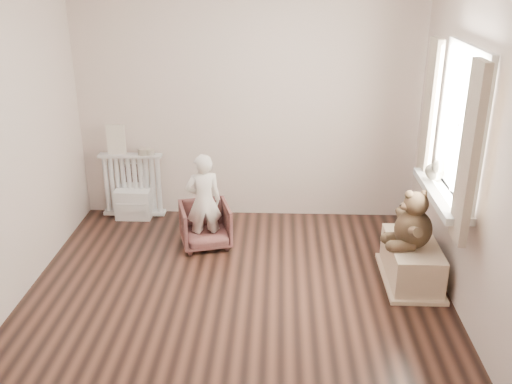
{
  "coord_description": "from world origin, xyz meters",
  "views": [
    {
      "loc": [
        0.34,
        -4.06,
        2.63
      ],
      "look_at": [
        0.15,
        0.45,
        0.8
      ],
      "focal_mm": 40.0,
      "sensor_mm": 36.0,
      "label": 1
    }
  ],
  "objects_px": {
    "radiator": "(132,182)",
    "teddy_bear": "(415,214)",
    "toy_bench": "(412,260)",
    "child": "(204,201)",
    "plush_cat": "(435,169)",
    "toy_vanity": "(134,193)",
    "armchair": "(205,225)"
  },
  "relations": [
    {
      "from": "radiator",
      "to": "child",
      "type": "distance_m",
      "value": 1.15
    },
    {
      "from": "plush_cat",
      "to": "armchair",
      "type": "bearing_deg",
      "value": 165.71
    },
    {
      "from": "toy_vanity",
      "to": "radiator",
      "type": "bearing_deg",
      "value": 109.49
    },
    {
      "from": "toy_vanity",
      "to": "armchair",
      "type": "xyz_separation_m",
      "value": [
        0.87,
        -0.66,
        -0.06
      ]
    },
    {
      "from": "child",
      "to": "radiator",
      "type": "bearing_deg",
      "value": -56.09
    },
    {
      "from": "child",
      "to": "toy_bench",
      "type": "bearing_deg",
      "value": 147.95
    },
    {
      "from": "armchair",
      "to": "teddy_bear",
      "type": "height_order",
      "value": "teddy_bear"
    },
    {
      "from": "child",
      "to": "plush_cat",
      "type": "relative_size",
      "value": 3.76
    },
    {
      "from": "toy_vanity",
      "to": "child",
      "type": "relative_size",
      "value": 0.63
    },
    {
      "from": "radiator",
      "to": "teddy_bear",
      "type": "xyz_separation_m",
      "value": [
        2.74,
        -1.34,
        0.28
      ]
    },
    {
      "from": "toy_vanity",
      "to": "child",
      "type": "height_order",
      "value": "child"
    },
    {
      "from": "teddy_bear",
      "to": "child",
      "type": "bearing_deg",
      "value": 154.65
    },
    {
      "from": "radiator",
      "to": "toy_bench",
      "type": "bearing_deg",
      "value": -24.72
    },
    {
      "from": "teddy_bear",
      "to": "plush_cat",
      "type": "bearing_deg",
      "value": 40.65
    },
    {
      "from": "radiator",
      "to": "toy_bench",
      "type": "distance_m",
      "value": 3.06
    },
    {
      "from": "toy_vanity",
      "to": "armchair",
      "type": "relative_size",
      "value": 1.26
    },
    {
      "from": "radiator",
      "to": "armchair",
      "type": "bearing_deg",
      "value": -37.99
    },
    {
      "from": "child",
      "to": "toy_bench",
      "type": "distance_m",
      "value": 1.99
    },
    {
      "from": "toy_vanity",
      "to": "plush_cat",
      "type": "bearing_deg",
      "value": -21.05
    },
    {
      "from": "armchair",
      "to": "plush_cat",
      "type": "relative_size",
      "value": 1.89
    },
    {
      "from": "toy_vanity",
      "to": "teddy_bear",
      "type": "distance_m",
      "value": 3.05
    },
    {
      "from": "radiator",
      "to": "toy_bench",
      "type": "relative_size",
      "value": 0.92
    },
    {
      "from": "radiator",
      "to": "toy_vanity",
      "type": "bearing_deg",
      "value": -70.51
    },
    {
      "from": "child",
      "to": "toy_bench",
      "type": "height_order",
      "value": "child"
    },
    {
      "from": "toy_bench",
      "to": "teddy_bear",
      "type": "bearing_deg",
      "value": -118.1
    },
    {
      "from": "radiator",
      "to": "teddy_bear",
      "type": "relative_size",
      "value": 1.41
    },
    {
      "from": "toy_bench",
      "to": "teddy_bear",
      "type": "relative_size",
      "value": 1.54
    },
    {
      "from": "armchair",
      "to": "child",
      "type": "height_order",
      "value": "child"
    },
    {
      "from": "toy_bench",
      "to": "child",
      "type": "bearing_deg",
      "value": 164.08
    },
    {
      "from": "toy_vanity",
      "to": "teddy_bear",
      "type": "xyz_separation_m",
      "value": [
        2.73,
        -1.31,
        0.4
      ]
    },
    {
      "from": "armchair",
      "to": "toy_bench",
      "type": "xyz_separation_m",
      "value": [
        1.89,
        -0.59,
        -0.02
      ]
    },
    {
      "from": "teddy_bear",
      "to": "armchair",
      "type": "bearing_deg",
      "value": 153.27
    }
  ]
}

